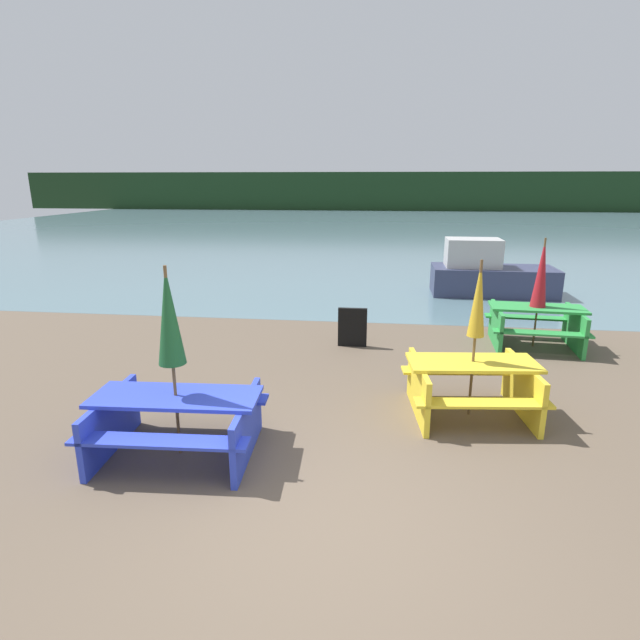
{
  "coord_description": "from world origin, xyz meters",
  "views": [
    {
      "loc": [
        0.4,
        -3.96,
        3.07
      ],
      "look_at": [
        -0.56,
        3.93,
        0.85
      ],
      "focal_mm": 28.0,
      "sensor_mm": 36.0,
      "label": 1
    }
  ],
  "objects_px": {
    "umbrella_darkgreen": "(169,317)",
    "signboard": "(352,327)",
    "picnic_table_green": "(535,323)",
    "umbrella_gold": "(478,301)",
    "boat": "(488,274)",
    "picnic_table_yellow": "(471,383)",
    "picnic_table_blue": "(177,417)",
    "umbrella_crimson": "(541,273)"
  },
  "relations": [
    {
      "from": "umbrella_darkgreen",
      "to": "signboard",
      "type": "xyz_separation_m",
      "value": [
        1.77,
        4.17,
        -1.27
      ]
    },
    {
      "from": "umbrella_darkgreen",
      "to": "picnic_table_green",
      "type": "bearing_deg",
      "value": 41.11
    },
    {
      "from": "umbrella_gold",
      "to": "umbrella_darkgreen",
      "type": "bearing_deg",
      "value": -157.82
    },
    {
      "from": "picnic_table_green",
      "to": "boat",
      "type": "height_order",
      "value": "boat"
    },
    {
      "from": "picnic_table_yellow",
      "to": "umbrella_gold",
      "type": "height_order",
      "value": "umbrella_gold"
    },
    {
      "from": "picnic_table_blue",
      "to": "picnic_table_green",
      "type": "relative_size",
      "value": 1.09
    },
    {
      "from": "umbrella_darkgreen",
      "to": "picnic_table_yellow",
      "type": "bearing_deg",
      "value": 22.18
    },
    {
      "from": "picnic_table_green",
      "to": "picnic_table_yellow",
      "type": "bearing_deg",
      "value": -118.66
    },
    {
      "from": "umbrella_gold",
      "to": "boat",
      "type": "distance_m",
      "value": 8.01
    },
    {
      "from": "picnic_table_yellow",
      "to": "picnic_table_green",
      "type": "bearing_deg",
      "value": 61.34
    },
    {
      "from": "picnic_table_blue",
      "to": "umbrella_crimson",
      "type": "xyz_separation_m",
      "value": [
        5.23,
        4.56,
        0.97
      ]
    },
    {
      "from": "picnic_table_yellow",
      "to": "picnic_table_blue",
      "type": "bearing_deg",
      "value": -157.82
    },
    {
      "from": "picnic_table_blue",
      "to": "umbrella_gold",
      "type": "bearing_deg",
      "value": 22.18
    },
    {
      "from": "picnic_table_green",
      "to": "umbrella_gold",
      "type": "relative_size",
      "value": 0.85
    },
    {
      "from": "picnic_table_yellow",
      "to": "umbrella_darkgreen",
      "type": "relative_size",
      "value": 0.82
    },
    {
      "from": "umbrella_crimson",
      "to": "boat",
      "type": "xyz_separation_m",
      "value": [
        0.03,
        4.62,
        -0.85
      ]
    },
    {
      "from": "picnic_table_green",
      "to": "umbrella_darkgreen",
      "type": "height_order",
      "value": "umbrella_darkgreen"
    },
    {
      "from": "picnic_table_blue",
      "to": "umbrella_gold",
      "type": "xyz_separation_m",
      "value": [
        3.52,
        1.44,
        1.13
      ]
    },
    {
      "from": "picnic_table_green",
      "to": "boat",
      "type": "distance_m",
      "value": 4.63
    },
    {
      "from": "picnic_table_yellow",
      "to": "umbrella_crimson",
      "type": "distance_m",
      "value": 3.69
    },
    {
      "from": "umbrella_gold",
      "to": "picnic_table_green",
      "type": "bearing_deg",
      "value": 61.34
    },
    {
      "from": "picnic_table_blue",
      "to": "signboard",
      "type": "relative_size",
      "value": 2.6
    },
    {
      "from": "picnic_table_green",
      "to": "umbrella_crimson",
      "type": "distance_m",
      "value": 0.95
    },
    {
      "from": "picnic_table_blue",
      "to": "signboard",
      "type": "distance_m",
      "value": 4.53
    },
    {
      "from": "picnic_table_blue",
      "to": "picnic_table_yellow",
      "type": "height_order",
      "value": "picnic_table_yellow"
    },
    {
      "from": "picnic_table_blue",
      "to": "picnic_table_green",
      "type": "bearing_deg",
      "value": 41.11
    },
    {
      "from": "picnic_table_green",
      "to": "signboard",
      "type": "height_order",
      "value": "picnic_table_green"
    },
    {
      "from": "picnic_table_blue",
      "to": "picnic_table_yellow",
      "type": "relative_size",
      "value": 1.07
    },
    {
      "from": "picnic_table_blue",
      "to": "umbrella_crimson",
      "type": "distance_m",
      "value": 7.01
    },
    {
      "from": "picnic_table_green",
      "to": "signboard",
      "type": "relative_size",
      "value": 2.39
    },
    {
      "from": "picnic_table_yellow",
      "to": "picnic_table_green",
      "type": "height_order",
      "value": "picnic_table_green"
    },
    {
      "from": "umbrella_gold",
      "to": "boat",
      "type": "relative_size",
      "value": 0.64
    },
    {
      "from": "boat",
      "to": "signboard",
      "type": "relative_size",
      "value": 4.44
    },
    {
      "from": "picnic_table_yellow",
      "to": "umbrella_gold",
      "type": "xyz_separation_m",
      "value": [
        0.0,
        0.0,
        1.13
      ]
    },
    {
      "from": "umbrella_gold",
      "to": "signboard",
      "type": "xyz_separation_m",
      "value": [
        -1.75,
        2.73,
        -1.21
      ]
    },
    {
      "from": "picnic_table_blue",
      "to": "boat",
      "type": "height_order",
      "value": "boat"
    },
    {
      "from": "umbrella_darkgreen",
      "to": "umbrella_gold",
      "type": "distance_m",
      "value": 3.8
    },
    {
      "from": "picnic_table_yellow",
      "to": "umbrella_gold",
      "type": "distance_m",
      "value": 1.13
    },
    {
      "from": "umbrella_crimson",
      "to": "signboard",
      "type": "xyz_separation_m",
      "value": [
        -3.46,
        -0.4,
        -1.05
      ]
    },
    {
      "from": "picnic_table_yellow",
      "to": "signboard",
      "type": "distance_m",
      "value": 3.24
    },
    {
      "from": "picnic_table_yellow",
      "to": "umbrella_crimson",
      "type": "height_order",
      "value": "umbrella_crimson"
    },
    {
      "from": "umbrella_darkgreen",
      "to": "boat",
      "type": "relative_size",
      "value": 0.66
    }
  ]
}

